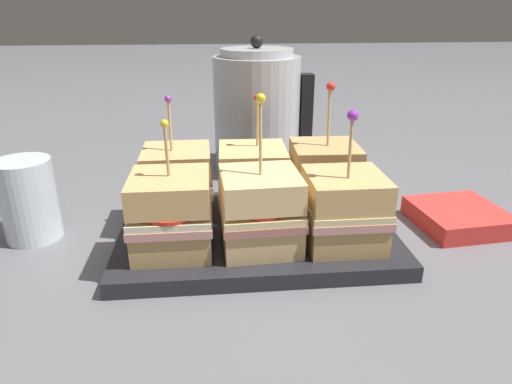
{
  "coord_description": "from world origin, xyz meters",
  "views": [
    {
      "loc": [
        -0.05,
        -0.48,
        0.26
      ],
      "look_at": [
        0.0,
        0.0,
        0.06
      ],
      "focal_mm": 32.0,
      "sensor_mm": 36.0,
      "label": 1
    }
  ],
  "objects_px": {
    "drinking_glass": "(28,200)",
    "sandwich_front_right": "(344,209)",
    "sandwich_back_center": "(255,180)",
    "sandwich_front_left": "(171,214)",
    "sandwich_back_left": "(178,182)",
    "serving_platter": "(256,232)",
    "kettle_steel": "(257,112)",
    "sandwich_back_right": "(324,176)",
    "sandwich_front_center": "(260,211)",
    "napkin_stack": "(458,217)"
  },
  "relations": [
    {
      "from": "sandwich_front_left",
      "to": "sandwich_back_left",
      "type": "height_order",
      "value": "sandwich_back_left"
    },
    {
      "from": "serving_platter",
      "to": "sandwich_front_right",
      "type": "distance_m",
      "value": 0.11
    },
    {
      "from": "kettle_steel",
      "to": "napkin_stack",
      "type": "relative_size",
      "value": 1.93
    },
    {
      "from": "sandwich_front_center",
      "to": "napkin_stack",
      "type": "height_order",
      "value": "sandwich_front_center"
    },
    {
      "from": "napkin_stack",
      "to": "drinking_glass",
      "type": "bearing_deg",
      "value": 177.94
    },
    {
      "from": "sandwich_front_right",
      "to": "sandwich_back_right",
      "type": "distance_m",
      "value": 0.1
    },
    {
      "from": "sandwich_back_right",
      "to": "drinking_glass",
      "type": "bearing_deg",
      "value": -177.26
    },
    {
      "from": "sandwich_back_center",
      "to": "drinking_glass",
      "type": "relative_size",
      "value": 1.49
    },
    {
      "from": "sandwich_back_right",
      "to": "napkin_stack",
      "type": "relative_size",
      "value": 1.41
    },
    {
      "from": "drinking_glass",
      "to": "sandwich_front_right",
      "type": "bearing_deg",
      "value": -12.72
    },
    {
      "from": "sandwich_back_right",
      "to": "kettle_steel",
      "type": "bearing_deg",
      "value": 107.26
    },
    {
      "from": "sandwich_back_center",
      "to": "drinking_glass",
      "type": "distance_m",
      "value": 0.27
    },
    {
      "from": "sandwich_front_center",
      "to": "sandwich_back_right",
      "type": "relative_size",
      "value": 1.03
    },
    {
      "from": "sandwich_back_left",
      "to": "sandwich_back_right",
      "type": "distance_m",
      "value": 0.18
    },
    {
      "from": "sandwich_back_right",
      "to": "kettle_steel",
      "type": "xyz_separation_m",
      "value": [
        -0.06,
        0.21,
        0.04
      ]
    },
    {
      "from": "sandwich_back_center",
      "to": "sandwich_back_right",
      "type": "height_order",
      "value": "sandwich_back_right"
    },
    {
      "from": "kettle_steel",
      "to": "serving_platter",
      "type": "bearing_deg",
      "value": -96.03
    },
    {
      "from": "sandwich_back_right",
      "to": "napkin_stack",
      "type": "distance_m",
      "value": 0.18
    },
    {
      "from": "sandwich_front_center",
      "to": "napkin_stack",
      "type": "distance_m",
      "value": 0.27
    },
    {
      "from": "drinking_glass",
      "to": "sandwich_back_right",
      "type": "bearing_deg",
      "value": 2.74
    },
    {
      "from": "sandwich_front_left",
      "to": "sandwich_front_right",
      "type": "height_order",
      "value": "sandwich_front_right"
    },
    {
      "from": "kettle_steel",
      "to": "sandwich_back_left",
      "type": "bearing_deg",
      "value": -119.68
    },
    {
      "from": "sandwich_back_right",
      "to": "napkin_stack",
      "type": "bearing_deg",
      "value": -12.09
    },
    {
      "from": "sandwich_front_right",
      "to": "sandwich_back_right",
      "type": "height_order",
      "value": "sandwich_back_right"
    },
    {
      "from": "sandwich_front_left",
      "to": "kettle_steel",
      "type": "relative_size",
      "value": 0.65
    },
    {
      "from": "sandwich_back_left",
      "to": "sandwich_back_right",
      "type": "relative_size",
      "value": 0.93
    },
    {
      "from": "sandwich_front_left",
      "to": "sandwich_front_center",
      "type": "xyz_separation_m",
      "value": [
        0.09,
        -0.0,
        0.0
      ]
    },
    {
      "from": "sandwich_front_right",
      "to": "sandwich_back_left",
      "type": "distance_m",
      "value": 0.21
    },
    {
      "from": "sandwich_front_left",
      "to": "sandwich_back_center",
      "type": "xyz_separation_m",
      "value": [
        0.1,
        0.09,
        0.0
      ]
    },
    {
      "from": "serving_platter",
      "to": "sandwich_front_center",
      "type": "relative_size",
      "value": 1.92
    },
    {
      "from": "sandwich_back_right",
      "to": "sandwich_front_left",
      "type": "bearing_deg",
      "value": -152.87
    },
    {
      "from": "kettle_steel",
      "to": "napkin_stack",
      "type": "bearing_deg",
      "value": -46.34
    },
    {
      "from": "sandwich_back_left",
      "to": "sandwich_back_center",
      "type": "height_order",
      "value": "sandwich_back_left"
    },
    {
      "from": "sandwich_front_right",
      "to": "sandwich_back_center",
      "type": "bearing_deg",
      "value": 133.17
    },
    {
      "from": "sandwich_front_center",
      "to": "sandwich_back_right",
      "type": "height_order",
      "value": "sandwich_front_center"
    },
    {
      "from": "sandwich_back_center",
      "to": "sandwich_back_right",
      "type": "distance_m",
      "value": 0.09
    },
    {
      "from": "sandwich_back_right",
      "to": "napkin_stack",
      "type": "xyz_separation_m",
      "value": [
        0.17,
        -0.04,
        -0.05
      ]
    },
    {
      "from": "sandwich_back_left",
      "to": "sandwich_back_right",
      "type": "bearing_deg",
      "value": 0.47
    },
    {
      "from": "kettle_steel",
      "to": "drinking_glass",
      "type": "relative_size",
      "value": 2.23
    },
    {
      "from": "sandwich_back_right",
      "to": "kettle_steel",
      "type": "height_order",
      "value": "kettle_steel"
    },
    {
      "from": "kettle_steel",
      "to": "drinking_glass",
      "type": "bearing_deg",
      "value": -142.5
    },
    {
      "from": "serving_platter",
      "to": "kettle_steel",
      "type": "relative_size",
      "value": 1.45
    },
    {
      "from": "serving_platter",
      "to": "sandwich_front_right",
      "type": "xyz_separation_m",
      "value": [
        0.09,
        -0.05,
        0.05
      ]
    },
    {
      "from": "sandwich_front_center",
      "to": "sandwich_back_left",
      "type": "relative_size",
      "value": 1.12
    },
    {
      "from": "serving_platter",
      "to": "sandwich_front_left",
      "type": "distance_m",
      "value": 0.12
    },
    {
      "from": "sandwich_back_right",
      "to": "sandwich_back_center",
      "type": "bearing_deg",
      "value": -177.12
    },
    {
      "from": "sandwich_front_right",
      "to": "napkin_stack",
      "type": "bearing_deg",
      "value": 19.93
    },
    {
      "from": "sandwich_back_center",
      "to": "sandwich_front_right",
      "type": "bearing_deg",
      "value": -46.83
    },
    {
      "from": "sandwich_front_left",
      "to": "sandwich_front_center",
      "type": "height_order",
      "value": "sandwich_front_center"
    },
    {
      "from": "sandwich_front_center",
      "to": "sandwich_front_right",
      "type": "bearing_deg",
      "value": -0.81
    }
  ]
}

